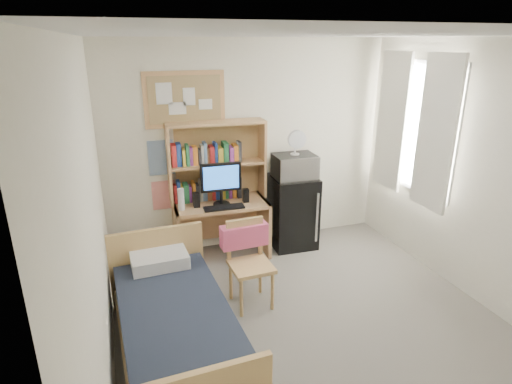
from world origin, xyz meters
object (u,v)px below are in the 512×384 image
object	(u,v)px
desk_fan	(295,144)
bed	(176,332)
desk	(221,229)
speaker_left	(196,200)
speaker_right	(246,195)
monitor	(221,184)
microwave	(294,166)
bulletin_board	(185,99)
mini_fridge	(292,211)
desk_chair	(251,266)

from	to	relation	value
desk_fan	bed	bearing A→B (deg)	-134.43
desk	speaker_left	world-z (taller)	speaker_left
speaker_right	desk_fan	bearing A→B (deg)	7.63
monitor	microwave	world-z (taller)	microwave
bulletin_board	speaker_right	xyz separation A→B (m)	(0.61, -0.36, -1.13)
mini_fridge	monitor	size ratio (longest dim) A/B	1.82
mini_fridge	bed	bearing A→B (deg)	-134.10
desk	speaker_right	world-z (taller)	speaker_right
bed	monitor	size ratio (longest dim) A/B	3.51
mini_fridge	desk_fan	size ratio (longest dim) A/B	3.34
desk	bed	xyz separation A→B (m)	(-0.82, -1.67, -0.11)
microwave	desk	bearing A→B (deg)	-178.25
desk	desk_chair	xyz separation A→B (m)	(0.02, -1.13, 0.09)
bed	monitor	bearing A→B (deg)	60.74
monitor	desk_fan	bearing A→B (deg)	5.25
speaker_left	bulletin_board	bearing A→B (deg)	94.94
monitor	speaker_right	xyz separation A→B (m)	(0.30, -0.01, -0.17)
bulletin_board	monitor	distance (m)	1.06
desk	desk_fan	world-z (taller)	desk_fan
desk	desk_fan	bearing A→B (deg)	1.66
desk_chair	microwave	distance (m)	1.59
bed	desk_fan	bearing A→B (deg)	40.68
bed	speaker_left	xyz separation A→B (m)	(0.51, 1.62, 0.55)
monitor	speaker_left	distance (m)	0.34
bulletin_board	speaker_right	size ratio (longest dim) A/B	5.62
mini_fridge	speaker_right	xyz separation A→B (m)	(-0.66, -0.08, 0.32)
desk	monitor	size ratio (longest dim) A/B	2.21
speaker_left	desk_fan	xyz separation A→B (m)	(1.26, 0.04, 0.57)
bed	desk_fan	xyz separation A→B (m)	(1.77, 1.66, 1.12)
bed	speaker_left	size ratio (longest dim) A/B	9.98
desk	microwave	bearing A→B (deg)	1.66
desk_chair	mini_fridge	xyz separation A→B (m)	(0.93, 1.13, 0.03)
bulletin_board	mini_fridge	bearing A→B (deg)	-12.38
bed	desk_fan	world-z (taller)	desk_fan
desk	desk_chair	distance (m)	1.13
monitor	mini_fridge	bearing A→B (deg)	6.44
bed	mini_fridge	bearing A→B (deg)	41.01
bulletin_board	speaker_left	distance (m)	1.17
bulletin_board	monitor	world-z (taller)	bulletin_board
monitor	speaker_right	size ratio (longest dim) A/B	3.07
speaker_right	monitor	bearing A→B (deg)	-180.00
bed	microwave	distance (m)	2.57
speaker_left	microwave	distance (m)	1.29
desk_chair	speaker_right	distance (m)	1.14
bulletin_board	desk_fan	xyz separation A→B (m)	(1.27, -0.30, -0.55)
desk	microwave	xyz separation A→B (m)	(0.95, -0.01, 0.73)
microwave	desk_fan	size ratio (longest dim) A/B	1.81
bulletin_board	speaker_left	bearing A→B (deg)	-87.44
desk	desk_fan	xyz separation A→B (m)	(0.95, -0.01, 1.02)
desk_fan	desk_chair	bearing A→B (deg)	-127.51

